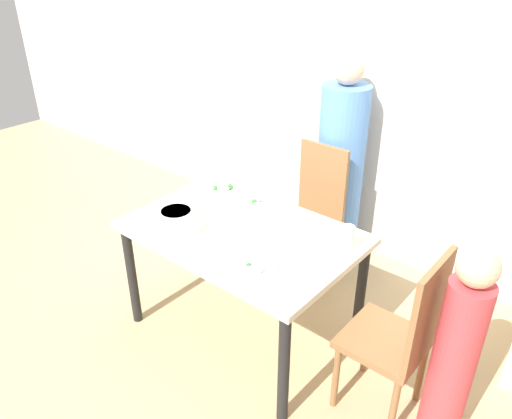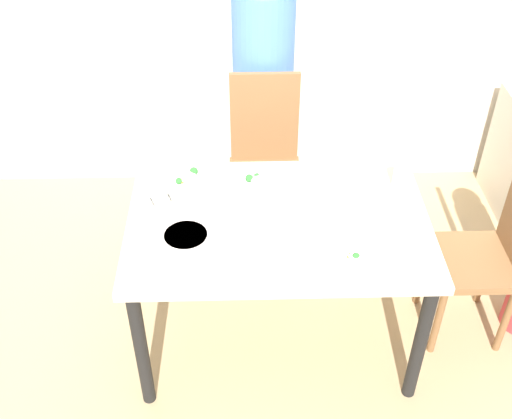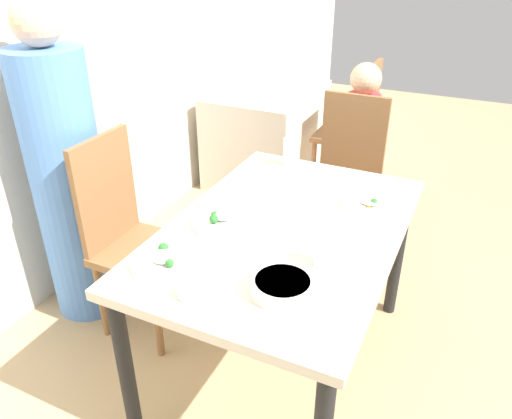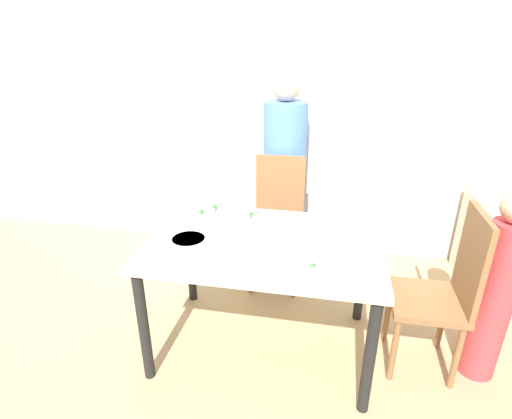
# 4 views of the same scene
# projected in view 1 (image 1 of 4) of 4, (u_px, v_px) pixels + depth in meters

# --- Properties ---
(ground_plane) EXTENTS (10.00, 10.00, 0.00)m
(ground_plane) POSITION_uv_depth(u_px,v_px,m) (244.00, 329.00, 3.27)
(ground_plane) COLOR tan
(wall_back) EXTENTS (10.00, 0.06, 2.70)m
(wall_back) POSITION_uv_depth(u_px,v_px,m) (371.00, 81.00, 3.56)
(wall_back) COLOR beige
(wall_back) RESTS_ON ground_plane
(dining_table) EXTENTS (1.33, 0.89, 0.76)m
(dining_table) POSITION_uv_depth(u_px,v_px,m) (242.00, 242.00, 2.94)
(dining_table) COLOR beige
(dining_table) RESTS_ON ground_plane
(chair_adult_spot) EXTENTS (0.40, 0.40, 1.01)m
(chair_adult_spot) POSITION_uv_depth(u_px,v_px,m) (313.00, 211.00, 3.56)
(chair_adult_spot) COLOR brown
(chair_adult_spot) RESTS_ON ground_plane
(chair_child_spot) EXTENTS (0.40, 0.40, 1.01)m
(chair_child_spot) POSITION_uv_depth(u_px,v_px,m) (401.00, 335.00, 2.46)
(chair_child_spot) COLOR brown
(chair_child_spot) RESTS_ON ground_plane
(person_adult) EXTENTS (0.35, 0.35, 1.59)m
(person_adult) POSITION_uv_depth(u_px,v_px,m) (340.00, 171.00, 3.69)
(person_adult) COLOR #5184D1
(person_adult) RESTS_ON ground_plane
(person_child) EXTENTS (0.20, 0.20, 1.15)m
(person_child) POSITION_uv_depth(u_px,v_px,m) (455.00, 356.00, 2.30)
(person_child) COLOR #C63D42
(person_child) RESTS_ON ground_plane
(bowl_curry) EXTENTS (0.21, 0.21, 0.05)m
(bowl_curry) POSITION_uv_depth(u_px,v_px,m) (176.00, 214.00, 3.01)
(bowl_curry) COLOR silver
(bowl_curry) RESTS_ON dining_table
(plate_rice_adult) EXTENTS (0.23, 0.23, 0.05)m
(plate_rice_adult) POSITION_uv_depth(u_px,v_px,m) (255.00, 268.00, 2.54)
(plate_rice_adult) COLOR white
(plate_rice_adult) RESTS_ON dining_table
(plate_rice_child) EXTENTS (0.27, 0.27, 0.06)m
(plate_rice_child) POSITION_uv_depth(u_px,v_px,m) (259.00, 208.00, 3.10)
(plate_rice_child) COLOR white
(plate_rice_child) RESTS_ON dining_table
(plate_noodles) EXTENTS (0.22, 0.22, 0.06)m
(plate_noodles) POSITION_uv_depth(u_px,v_px,m) (223.00, 189.00, 3.34)
(plate_noodles) COLOR white
(plate_noodles) RESTS_ON dining_table
(bowl_rice_small) EXTENTS (0.12, 0.12, 0.04)m
(bowl_rice_small) POSITION_uv_depth(u_px,v_px,m) (192.00, 194.00, 3.26)
(bowl_rice_small) COLOR white
(bowl_rice_small) RESTS_ON dining_table
(glass_water_tall) EXTENTS (0.07, 0.07, 0.11)m
(glass_water_tall) POSITION_uv_depth(u_px,v_px,m) (192.00, 226.00, 2.83)
(glass_water_tall) COLOR silver
(glass_water_tall) RESTS_ON dining_table
(glass_water_short) EXTENTS (0.06, 0.06, 0.14)m
(glass_water_short) POSITION_uv_depth(u_px,v_px,m) (348.00, 238.00, 2.69)
(glass_water_short) COLOR silver
(glass_water_short) RESTS_ON dining_table
(napkin_folded) EXTENTS (0.14, 0.14, 0.01)m
(napkin_folded) POSITION_uv_depth(u_px,v_px,m) (223.00, 237.00, 2.83)
(napkin_folded) COLOR white
(napkin_folded) RESTS_ON dining_table
(fork_steel) EXTENTS (0.18, 0.03, 0.01)m
(fork_steel) POSITION_uv_depth(u_px,v_px,m) (334.00, 236.00, 2.84)
(fork_steel) COLOR silver
(fork_steel) RESTS_ON dining_table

